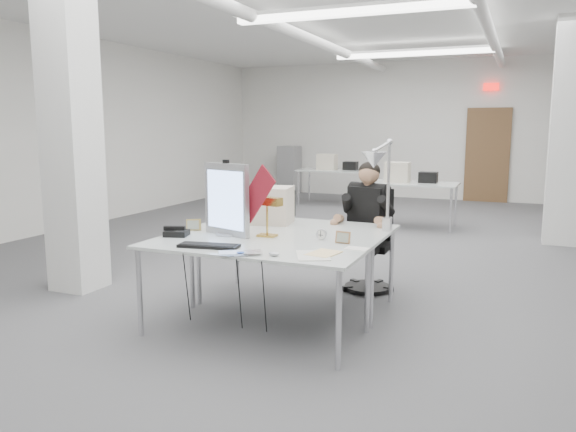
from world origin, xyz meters
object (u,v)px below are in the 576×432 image
seated_person (368,206)px  laptop (240,255)px  architect_lamp (382,180)px  beige_monitor (272,205)px  bankers_lamp (267,217)px  desk_main (254,246)px  office_chair (369,237)px  monitor (227,200)px  desk_phone (177,233)px

seated_person → laptop: bearing=-85.3°
architect_lamp → beige_monitor: bearing=160.5°
laptop → bankers_lamp: 0.79m
desk_main → seated_person: size_ratio=1.85×
desk_main → office_chair: size_ratio=1.59×
desk_main → bankers_lamp: (-0.04, 0.34, 0.18)m
seated_person → desk_main: bearing=-91.8°
bankers_lamp → architect_lamp: 1.03m
monitor → bankers_lamp: size_ratio=1.86×
bankers_lamp → seated_person: bearing=78.9°
office_chair → desk_main: bearing=-91.3°
monitor → desk_main: bearing=-15.5°
desk_main → monitor: (-0.39, 0.26, 0.32)m
desk_phone → beige_monitor: beige_monitor is taller
laptop → architect_lamp: architect_lamp is taller
desk_phone → laptop: bearing=-44.9°
laptop → desk_phone: desk_phone is taller
monitor → architect_lamp: size_ratio=0.64×
desk_main → seated_person: (0.54, 1.53, 0.16)m
seated_person → laptop: seated_person is taller
desk_main → office_chair: (0.54, 1.58, -0.18)m
office_chair → beige_monitor: (-0.81, -0.62, 0.37)m
desk_main → bankers_lamp: size_ratio=5.35×
office_chair → beige_monitor: 1.08m
seated_person → monitor: size_ratio=1.56×
seated_person → laptop: 2.00m
bankers_lamp → beige_monitor: size_ratio=0.89×
seated_person → beige_monitor: bearing=-127.8°
seated_person → bankers_lamp: 1.32m
laptop → bankers_lamp: bearing=70.6°
monitor → architect_lamp: 1.35m
laptop → architect_lamp: size_ratio=0.33×
seated_person → laptop: (-0.44, -1.95, -0.13)m
office_chair → bankers_lamp: (-0.58, -1.24, 0.36)m
office_chair → architect_lamp: bearing=-51.6°
desk_main → laptop: bearing=-77.0°
architect_lamp → desk_phone: bearing=-165.9°
beige_monitor → architect_lamp: (1.13, -0.21, 0.31)m
desk_main → laptop: (0.10, -0.42, 0.03)m
beige_monitor → architect_lamp: architect_lamp is taller
monitor → beige_monitor: size_ratio=1.66×
architect_lamp → desk_main: bearing=-147.5°
laptop → beige_monitor: size_ratio=0.85×
bankers_lamp → architect_lamp: (0.89, 0.42, 0.32)m
desk_main → bankers_lamp: bearing=96.7°
office_chair → architect_lamp: (0.31, -0.82, 0.67)m
desk_main → desk_phone: desk_phone is taller
bankers_lamp → beige_monitor: (-0.24, 0.62, 0.01)m
office_chair → architect_lamp: architect_lamp is taller
office_chair → bankers_lamp: 1.41m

